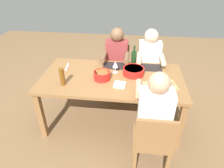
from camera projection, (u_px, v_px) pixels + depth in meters
ground_plane at (112, 119)px, 3.00m from camera, size 8.00×8.00×0.00m
dining_table at (112, 82)px, 2.65m from camera, size 1.87×0.97×0.74m
chair_near_left at (147, 68)px, 3.37m from camera, size 0.40×0.40×0.85m
diner_near_left at (149, 61)px, 3.10m from camera, size 0.41×0.53×1.20m
chair_near_center at (117, 67)px, 3.42m from camera, size 0.40×0.40×0.85m
diner_near_center at (117, 60)px, 3.15m from camera, size 0.41×0.53×1.20m
chair_far_left at (153, 141)px, 2.01m from camera, size 0.40×0.40×0.85m
diner_far_left at (154, 113)px, 2.05m from camera, size 0.41×0.53×1.20m
serving_bowl_fruit at (102, 75)px, 2.53m from camera, size 0.21×0.21×0.11m
serving_bowl_salad at (134, 71)px, 2.63m from camera, size 0.28×0.28×0.10m
cutting_board at (160, 86)px, 2.40m from camera, size 0.44×0.31×0.02m
bread_loaf at (161, 82)px, 2.37m from camera, size 0.34×0.19×0.09m
wine_bottle at (134, 58)px, 2.86m from camera, size 0.08×0.08×0.29m
beer_bottle at (62, 77)px, 2.39m from camera, size 0.06×0.06×0.22m
wine_glass at (115, 65)px, 2.65m from camera, size 0.08×0.08×0.17m
placemat_near_left at (150, 67)px, 2.83m from camera, size 0.32×0.23×0.01m
placemat_near_center at (115, 66)px, 2.88m from camera, size 0.32×0.23×0.01m
fork_far_left at (141, 92)px, 2.29m from camera, size 0.02×0.17×0.01m
carving_knife at (67, 67)px, 2.84m from camera, size 0.05×0.23×0.01m
napkin_stack at (120, 85)px, 2.42m from camera, size 0.15×0.15×0.02m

